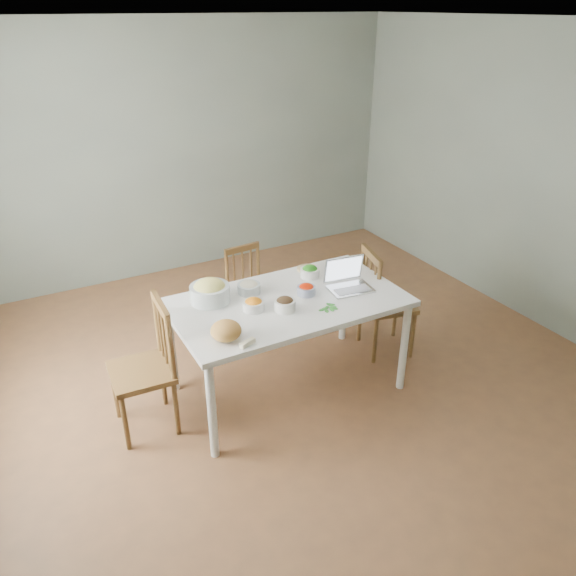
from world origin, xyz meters
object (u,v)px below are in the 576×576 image
dining_table (288,346)px  chair_right (388,301)px  chair_far (252,295)px  chair_left (141,369)px  bowl_squash (210,291)px  bread_boule (226,331)px  laptop (351,276)px

dining_table → chair_right: (1.04, 0.10, 0.08)m
chair_far → chair_right: bearing=-43.8°
chair_left → bowl_squash: bearing=107.7°
bowl_squash → dining_table: bearing=-26.6°
bread_boule → laptop: 1.14m
bread_boule → laptop: bearing=10.3°
dining_table → bowl_squash: size_ratio=5.84×
bowl_squash → chair_far: bearing=44.2°
chair_far → dining_table: bearing=-101.4°
bowl_squash → laptop: size_ratio=0.90×
bread_boule → chair_far: bearing=58.0°
dining_table → chair_far: size_ratio=2.02×
dining_table → bread_boule: size_ratio=8.44×
chair_right → laptop: (-0.53, -0.18, 0.44)m
chair_left → laptop: bearing=86.5°
dining_table → laptop: laptop is taller
dining_table → bowl_squash: bearing=153.4°
bread_boule → dining_table: bearing=24.9°
chair_far → chair_right: 1.21m
chair_left → bowl_squash: chair_left is taller
laptop → chair_far: bearing=120.9°
dining_table → laptop: 0.73m
chair_far → bread_boule: bread_boule is taller
chair_left → bread_boule: (0.51, -0.39, 0.38)m
chair_right → laptop: bearing=123.0°
chair_far → chair_left: 1.44m
chair_far → chair_left: size_ratio=0.86×
chair_left → bowl_squash: (0.61, 0.16, 0.40)m
dining_table → chair_right: chair_right is taller
chair_far → bowl_squash: bearing=-140.8°
chair_left → dining_table: bearing=87.9°
dining_table → chair_left: size_ratio=1.73×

